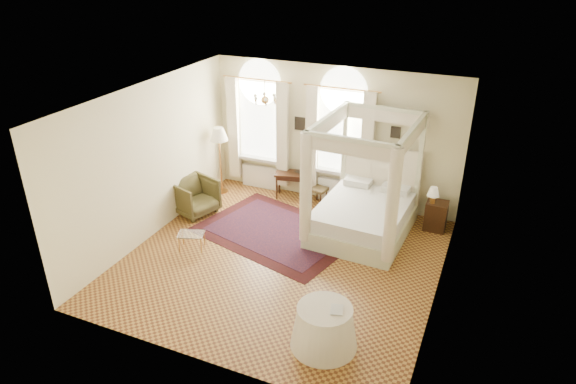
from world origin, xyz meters
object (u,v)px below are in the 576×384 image
object	(u,v)px
canopy_bed	(363,210)
nightstand	(436,216)
armchair	(195,196)
floor_lamp	(219,138)
writing_desk	(294,176)
side_table	(324,327)
coffee_table	(191,235)
stool	(319,191)

from	to	relation	value
canopy_bed	nightstand	world-z (taller)	canopy_bed
armchair	floor_lamp	distance (m)	1.62
writing_desk	side_table	world-z (taller)	side_table
writing_desk	coffee_table	distance (m)	3.22
armchair	floor_lamp	xyz separation A→B (m)	(0.00, 1.24, 1.04)
writing_desk	armchair	distance (m)	2.46
writing_desk	armchair	size ratio (longest dim) A/B	1.06
coffee_table	floor_lamp	xyz separation A→B (m)	(-0.81, 2.63, 1.14)
floor_lamp	writing_desk	bearing A→B (deg)	13.13
canopy_bed	armchair	bearing A→B (deg)	-171.18
armchair	side_table	distance (m)	5.22
canopy_bed	writing_desk	world-z (taller)	canopy_bed
floor_lamp	side_table	size ratio (longest dim) A/B	1.61
writing_desk	coffee_table	bearing A→B (deg)	-108.10
armchair	canopy_bed	bearing A→B (deg)	-62.46
canopy_bed	side_table	size ratio (longest dim) A/B	2.43
canopy_bed	coffee_table	bearing A→B (deg)	-146.89
stool	armchair	world-z (taller)	armchair
stool	side_table	distance (m)	4.91
canopy_bed	floor_lamp	world-z (taller)	canopy_bed
coffee_table	floor_lamp	distance (m)	2.98
stool	armchair	size ratio (longest dim) A/B	0.46
stool	side_table	bearing A→B (deg)	-68.80
stool	armchair	xyz separation A→B (m)	(-2.51, -1.59, 0.07)
stool	coffee_table	size ratio (longest dim) A/B	0.69
nightstand	writing_desk	bearing A→B (deg)	176.56
armchair	side_table	bearing A→B (deg)	-106.20
writing_desk	side_table	distance (m)	5.27
armchair	stool	bearing A→B (deg)	-38.87
coffee_table	floor_lamp	bearing A→B (deg)	107.06
nightstand	armchair	bearing A→B (deg)	-164.75
stool	armchair	distance (m)	2.97
writing_desk	side_table	size ratio (longest dim) A/B	0.91
nightstand	floor_lamp	world-z (taller)	floor_lamp
armchair	coffee_table	bearing A→B (deg)	-131.23
nightstand	side_table	distance (m)	4.55
canopy_bed	armchair	xyz separation A→B (m)	(-3.87, -0.60, -0.17)
canopy_bed	coffee_table	xyz separation A→B (m)	(-3.06, -2.00, -0.26)
coffee_table	side_table	bearing A→B (deg)	-24.63
canopy_bed	coffee_table	distance (m)	3.66
nightstand	armchair	world-z (taller)	armchair
canopy_bed	stool	distance (m)	1.70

